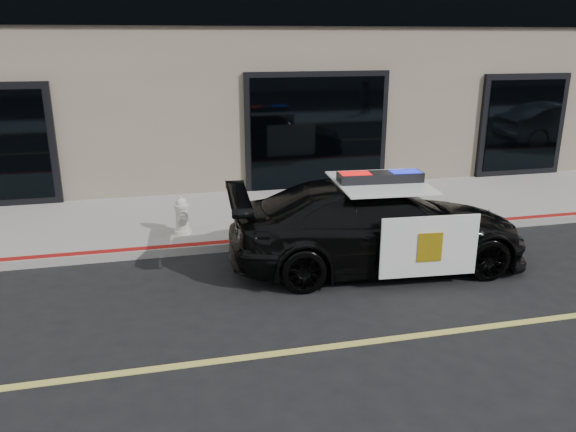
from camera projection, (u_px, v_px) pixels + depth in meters
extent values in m
plane|color=black|center=(533.00, 321.00, 7.47)|extent=(120.00, 120.00, 0.00)
cube|color=gray|center=(382.00, 206.00, 12.32)|extent=(60.00, 3.50, 0.15)
imported|color=black|center=(378.00, 225.00, 9.10)|extent=(2.68, 5.13, 1.40)
cube|color=white|center=(429.00, 247.00, 8.23)|extent=(1.50, 0.15, 0.94)
cube|color=white|center=(385.00, 208.00, 10.12)|extent=(1.50, 0.15, 0.94)
cube|color=white|center=(380.00, 182.00, 8.88)|extent=(1.52, 1.78, 0.02)
cube|color=gold|center=(430.00, 247.00, 8.20)|extent=(0.37, 0.04, 0.44)
cube|color=black|center=(380.00, 177.00, 8.86)|extent=(1.37, 0.45, 0.16)
cube|color=red|center=(355.00, 178.00, 8.79)|extent=(0.49, 0.34, 0.15)
cube|color=#0C19CC|center=(405.00, 176.00, 8.92)|extent=(0.49, 0.34, 0.15)
cylinder|color=silver|center=(183.00, 231.00, 10.37)|extent=(0.32, 0.32, 0.07)
cylinder|color=silver|center=(182.00, 218.00, 10.29)|extent=(0.23, 0.23, 0.44)
cylinder|color=silver|center=(181.00, 206.00, 10.22)|extent=(0.27, 0.27, 0.05)
sphere|color=silver|center=(181.00, 203.00, 10.20)|extent=(0.20, 0.20, 0.20)
cylinder|color=silver|center=(181.00, 198.00, 10.17)|extent=(0.06, 0.06, 0.06)
cylinder|color=silver|center=(181.00, 213.00, 10.41)|extent=(0.12, 0.11, 0.12)
cylinder|color=silver|center=(182.00, 217.00, 10.13)|extent=(0.12, 0.11, 0.12)
cylinder|color=silver|center=(183.00, 221.00, 10.13)|extent=(0.15, 0.12, 0.15)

